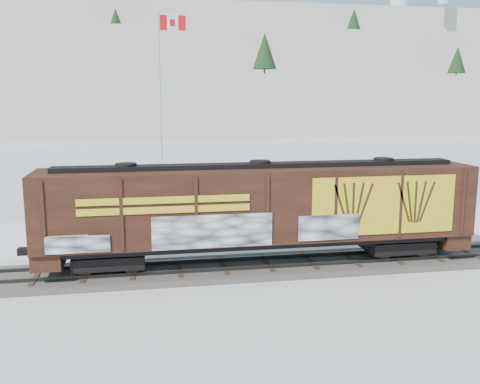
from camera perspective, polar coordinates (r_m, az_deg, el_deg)
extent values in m
plane|color=white|center=(24.26, -1.75, -8.49)|extent=(500.00, 500.00, 0.00)
cube|color=#59544C|center=(24.22, -1.75, -8.17)|extent=(50.00, 3.40, 0.28)
cube|color=#33302D|center=(23.47, -1.49, -8.22)|extent=(50.00, 0.10, 0.15)
cube|color=#33302D|center=(24.83, -1.99, -7.19)|extent=(50.00, 0.10, 0.15)
cube|color=white|center=(31.40, -3.74, -4.15)|extent=(40.00, 8.00, 0.03)
cube|color=white|center=(117.82, -8.58, 9.14)|extent=(360.00, 40.00, 12.00)
cube|color=white|center=(147.86, -8.98, 11.62)|extent=(360.00, 40.00, 24.00)
cube|color=white|center=(183.05, -9.27, 13.02)|extent=(360.00, 50.00, 35.00)
cone|color=black|center=(115.96, 2.65, 14.82)|extent=(5.04, 5.04, 7.38)
cone|color=black|center=(139.83, 22.15, 12.93)|extent=(4.20, 4.20, 6.15)
cone|color=black|center=(152.28, -13.13, 17.53)|extent=(3.92, 3.92, 5.74)
cone|color=black|center=(159.31, 12.05, 17.45)|extent=(4.48, 4.48, 6.56)
cube|color=black|center=(23.82, -13.77, -6.91)|extent=(3.00, 2.00, 0.90)
cube|color=black|center=(26.43, 16.32, -5.34)|extent=(3.00, 2.00, 0.90)
cylinder|color=black|center=(23.17, -16.25, -7.51)|extent=(0.90, 0.12, 0.90)
cube|color=black|center=(24.13, 2.11, -5.10)|extent=(19.23, 2.40, 0.25)
cube|color=#381C0F|center=(23.74, 2.13, -1.14)|extent=(19.23, 3.00, 3.15)
cube|color=black|center=(23.47, 2.16, 2.88)|extent=(17.69, 0.90, 0.20)
cube|color=gold|center=(23.96, 15.16, -1.38)|extent=(6.54, 0.03, 2.55)
cube|color=gold|center=(21.66, -8.00, -1.38)|extent=(6.92, 0.02, 0.70)
cube|color=white|center=(22.05, -2.91, -4.22)|extent=(5.00, 0.03, 1.40)
cylinder|color=silver|center=(38.46, -8.23, -1.45)|extent=(0.90, 0.90, 0.20)
cylinder|color=silver|center=(37.71, -8.48, 8.40)|extent=(0.14, 0.14, 13.37)
cube|color=red|center=(38.03, -8.17, 17.46)|extent=(0.50, 0.07, 1.00)
cube|color=white|center=(38.06, -7.23, 17.47)|extent=(0.70, 0.09, 1.00)
cube|color=red|center=(38.10, -6.20, 17.48)|extent=(0.50, 0.07, 1.00)
imported|color=silver|center=(30.37, -15.59, -3.48)|extent=(4.83, 3.06, 1.53)
imported|color=silver|center=(31.00, -2.94, -2.70)|extent=(5.41, 3.63, 1.69)
imported|color=black|center=(33.05, 7.81, -2.11)|extent=(5.50, 2.78, 1.53)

